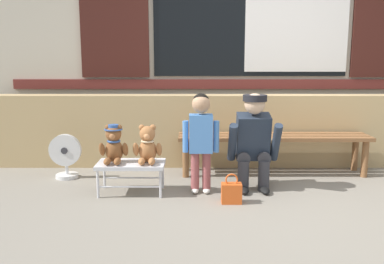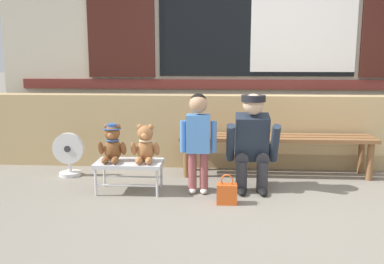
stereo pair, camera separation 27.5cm
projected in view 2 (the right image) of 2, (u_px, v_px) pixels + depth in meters
ground_plane at (270, 208)px, 3.67m from camera, size 60.00×60.00×0.00m
brick_low_wall at (257, 131)px, 4.99m from camera, size 6.34×0.25×0.85m
shop_facade at (257, 13)px, 5.25m from camera, size 6.47×0.26×3.65m
wooden_bench_long at (276, 142)px, 4.63m from camera, size 2.10×0.40×0.44m
small_display_bench at (129, 165)px, 4.07m from camera, size 0.64×0.36×0.30m
teddy_bear_with_hat at (112, 144)px, 4.05m from camera, size 0.28×0.27×0.36m
teddy_bear_plain at (145, 145)px, 4.03m from camera, size 0.28×0.26×0.36m
child_standing at (198, 132)px, 3.98m from camera, size 0.35×0.18×0.96m
adult_crouching at (253, 142)px, 4.11m from camera, size 0.50×0.49×0.95m
handbag_on_ground at (227, 193)px, 3.76m from camera, size 0.18×0.11×0.27m
floor_fan at (69, 155)px, 4.62m from camera, size 0.34×0.24×0.48m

